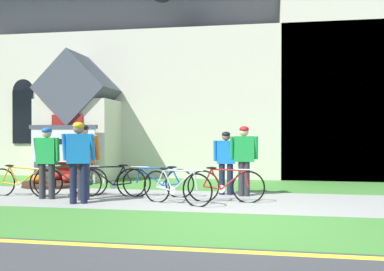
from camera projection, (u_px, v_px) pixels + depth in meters
name	position (u px, v px, depth m)	size (l,w,h in m)	color
ground	(244.00, 189.00, 11.04)	(140.00, 140.00, 0.00)	#3D3D3F
sidewalk_slab	(122.00, 198.00, 9.58)	(32.00, 2.76, 0.01)	#99968E
grass_verge	(74.00, 222.00, 7.08)	(32.00, 2.31, 0.01)	#427F33
church_lawn	(152.00, 183.00, 12.30)	(24.00, 2.76, 0.01)	#427F33
curb_paint_stripe	(33.00, 242.00, 5.79)	(28.00, 0.16, 0.01)	yellow
church_building	(199.00, 53.00, 17.31)	(15.12, 10.24, 14.53)	beige
church_sign	(63.00, 145.00, 12.32)	(2.20, 0.16, 1.78)	#474C56
flower_bed	(56.00, 182.00, 11.89)	(1.97, 1.97, 0.34)	#382319
bicycle_black	(22.00, 182.00, 9.84)	(1.77, 0.08, 0.79)	black
bicycle_red	(158.00, 182.00, 9.73)	(1.76, 0.09, 0.77)	black
bicycle_blue	(225.00, 185.00, 9.02)	(1.74, 0.08, 0.81)	black
bicycle_silver	(110.00, 182.00, 9.75)	(1.77, 0.31, 0.81)	black
bicycle_white	(176.00, 187.00, 8.76)	(1.66, 0.69, 0.81)	black
bicycle_orange	(71.00, 181.00, 9.89)	(1.74, 0.46, 0.80)	black
cyclist_in_red_jersey	(226.00, 158.00, 10.06)	(0.63, 0.26, 1.58)	#191E38
cyclist_in_yellow_jersey	(47.00, 157.00, 9.44)	(0.66, 0.28, 1.68)	#2D2D33
cyclist_in_white_jersey	(79.00, 155.00, 8.82)	(0.68, 0.36, 1.79)	#191E38
cyclist_in_blue_jersey	(244.00, 155.00, 9.84)	(0.67, 0.30, 1.71)	#2D2D33
cyclist_in_orange_jersey	(83.00, 155.00, 9.29)	(0.60, 0.49, 1.75)	#2D2D33
roadside_conifer	(366.00, 62.00, 16.01)	(3.74, 3.74, 6.47)	#4C3823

